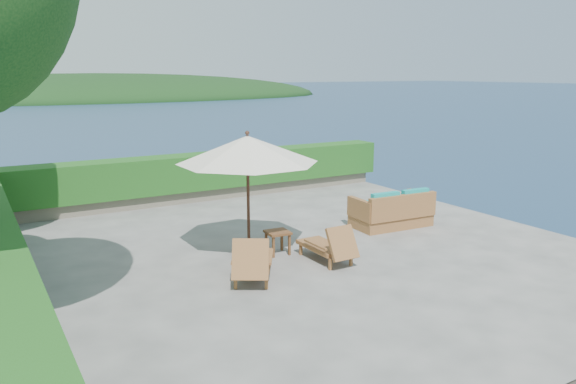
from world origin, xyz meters
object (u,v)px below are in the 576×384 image
patio_umbrella (247,151)px  lounge_left (253,260)px  side_table (278,235)px  wicker_loveseat (393,212)px  lounge_right (329,245)px

patio_umbrella → lounge_left: patio_umbrella is taller
patio_umbrella → side_table: 1.85m
side_table → wicker_loveseat: bearing=6.9°
side_table → lounge_left: bearing=-136.3°
patio_umbrella → lounge_left: bearing=-113.7°
lounge_left → wicker_loveseat: bearing=49.0°
patio_umbrella → wicker_loveseat: bearing=1.9°
lounge_right → wicker_loveseat: wicker_loveseat is taller
patio_umbrella → wicker_loveseat: size_ratio=1.90×
side_table → wicker_loveseat: 3.44m
lounge_right → side_table: 1.14m
side_table → wicker_loveseat: size_ratio=0.25×
patio_umbrella → lounge_left: size_ratio=2.29×
lounge_right → wicker_loveseat: 3.10m
lounge_left → side_table: (1.11, 1.06, 0.03)m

